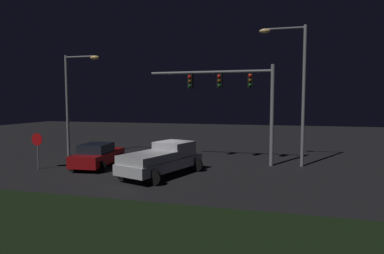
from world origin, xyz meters
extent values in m
plane|color=black|center=(0.00, 0.00, 0.00)|extent=(80.00, 80.00, 0.00)
cube|color=black|center=(0.00, -9.14, 0.05)|extent=(23.10, 5.79, 0.10)
cube|color=#B7B7BC|center=(0.43, -1.31, 0.68)|extent=(3.63, 5.76, 0.55)
cube|color=#B7B7BC|center=(0.81, -0.19, 1.38)|extent=(2.35, 2.39, 0.85)
cube|color=black|center=(0.81, -0.19, 1.50)|extent=(2.16, 2.01, 0.51)
cube|color=#B7B7BC|center=(0.08, -2.34, 1.18)|extent=(2.79, 3.48, 0.45)
cylinder|color=black|center=(0.08, 0.86, 0.40)|extent=(0.80, 0.22, 0.80)
cylinder|color=black|center=(2.03, 0.20, 0.40)|extent=(0.80, 0.22, 0.80)
cylinder|color=black|center=(-1.17, -2.82, 0.40)|extent=(0.80, 0.22, 0.80)
cylinder|color=black|center=(0.78, -3.48, 0.40)|extent=(0.80, 0.22, 0.80)
cube|color=maroon|center=(-4.33, 0.00, 0.61)|extent=(2.17, 4.54, 0.70)
cube|color=black|center=(-4.31, -0.25, 1.23)|extent=(1.77, 2.13, 0.55)
cylinder|color=black|center=(-5.38, 1.41, 0.32)|extent=(0.64, 0.22, 0.64)
cylinder|color=black|center=(-3.54, 1.57, 0.32)|extent=(0.64, 0.22, 0.64)
cylinder|color=black|center=(-5.12, -1.57, 0.32)|extent=(0.64, 0.22, 0.64)
cylinder|color=black|center=(-3.28, -1.42, 0.32)|extent=(0.64, 0.22, 0.64)
cylinder|color=slate|center=(6.32, 3.14, 3.25)|extent=(0.24, 0.24, 6.50)
cylinder|color=slate|center=(2.22, 3.14, 6.10)|extent=(8.20, 0.18, 0.18)
cube|color=black|center=(4.92, 3.14, 5.50)|extent=(0.32, 0.44, 0.95)
sphere|color=red|center=(4.92, 2.91, 5.80)|extent=(0.22, 0.22, 0.22)
sphere|color=#59380A|center=(4.92, 2.91, 5.50)|extent=(0.22, 0.22, 0.22)
sphere|color=#0C4719|center=(4.92, 2.91, 5.20)|extent=(0.22, 0.22, 0.22)
cube|color=black|center=(2.92, 3.14, 5.50)|extent=(0.32, 0.44, 0.95)
sphere|color=red|center=(2.92, 2.91, 5.80)|extent=(0.22, 0.22, 0.22)
sphere|color=#59380A|center=(2.92, 2.91, 5.50)|extent=(0.22, 0.22, 0.22)
sphere|color=#0C4719|center=(2.92, 2.91, 5.20)|extent=(0.22, 0.22, 0.22)
cube|color=black|center=(0.92, 3.14, 5.50)|extent=(0.32, 0.44, 0.95)
sphere|color=red|center=(0.92, 2.91, 5.80)|extent=(0.22, 0.22, 0.22)
sphere|color=#59380A|center=(0.92, 2.91, 5.50)|extent=(0.22, 0.22, 0.22)
sphere|color=#0C4719|center=(0.92, 2.91, 5.20)|extent=(0.22, 0.22, 0.22)
cylinder|color=slate|center=(-8.73, 3.09, 3.80)|extent=(0.20, 0.20, 7.59)
cylinder|color=slate|center=(-7.51, 3.09, 7.44)|extent=(2.42, 0.12, 0.12)
ellipsoid|color=#F9CC72|center=(-6.30, 3.09, 7.34)|extent=(0.70, 0.44, 0.30)
cylinder|color=slate|center=(8.23, 3.41, 4.45)|extent=(0.20, 0.20, 8.90)
cylinder|color=slate|center=(7.00, 3.41, 8.75)|extent=(2.47, 0.12, 0.12)
ellipsoid|color=#F9CC72|center=(5.77, 3.41, 8.65)|extent=(0.70, 0.44, 0.30)
cylinder|color=slate|center=(-7.49, -1.62, 1.10)|extent=(0.07, 0.07, 2.20)
cylinder|color=#B20C0F|center=(-7.49, -1.65, 1.85)|extent=(0.76, 0.03, 0.76)
camera|label=1|loc=(6.63, -18.18, 4.15)|focal=30.28mm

